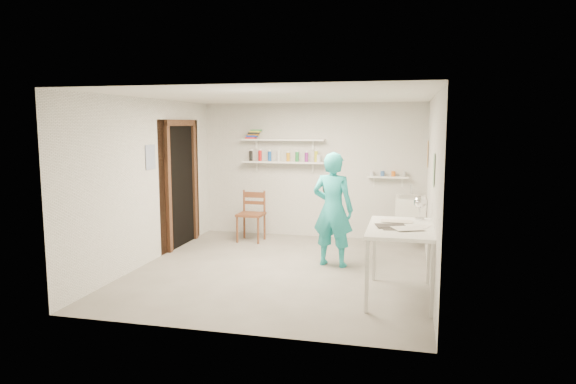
% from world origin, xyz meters
% --- Properties ---
extents(floor, '(4.00, 4.50, 0.02)m').
position_xyz_m(floor, '(0.00, 0.00, -0.01)').
color(floor, slate).
rests_on(floor, ground).
extents(ceiling, '(4.00, 4.50, 0.02)m').
position_xyz_m(ceiling, '(0.00, 0.00, 2.41)').
color(ceiling, silver).
rests_on(ceiling, wall_back).
extents(wall_back, '(4.00, 0.02, 2.40)m').
position_xyz_m(wall_back, '(0.00, 2.26, 1.20)').
color(wall_back, silver).
rests_on(wall_back, ground).
extents(wall_front, '(4.00, 0.02, 2.40)m').
position_xyz_m(wall_front, '(0.00, -2.26, 1.20)').
color(wall_front, silver).
rests_on(wall_front, ground).
extents(wall_left, '(0.02, 4.50, 2.40)m').
position_xyz_m(wall_left, '(-2.01, 0.00, 1.20)').
color(wall_left, silver).
rests_on(wall_left, ground).
extents(wall_right, '(0.02, 4.50, 2.40)m').
position_xyz_m(wall_right, '(2.01, 0.00, 1.20)').
color(wall_right, silver).
rests_on(wall_right, ground).
extents(doorway_recess, '(0.02, 0.90, 2.00)m').
position_xyz_m(doorway_recess, '(-1.99, 1.05, 1.00)').
color(doorway_recess, black).
rests_on(doorway_recess, wall_left).
extents(corridor_box, '(1.40, 1.50, 2.10)m').
position_xyz_m(corridor_box, '(-2.70, 1.05, 1.05)').
color(corridor_box, brown).
rests_on(corridor_box, ground).
extents(door_lintel, '(0.06, 1.05, 0.10)m').
position_xyz_m(door_lintel, '(-1.97, 1.05, 2.05)').
color(door_lintel, brown).
rests_on(door_lintel, wall_left).
extents(door_jamb_near, '(0.06, 0.10, 2.00)m').
position_xyz_m(door_jamb_near, '(-1.97, 0.55, 1.00)').
color(door_jamb_near, brown).
rests_on(door_jamb_near, ground).
extents(door_jamb_far, '(0.06, 0.10, 2.00)m').
position_xyz_m(door_jamb_far, '(-1.97, 1.55, 1.00)').
color(door_jamb_far, brown).
rests_on(door_jamb_far, ground).
extents(shelf_lower, '(1.50, 0.22, 0.03)m').
position_xyz_m(shelf_lower, '(-0.50, 2.13, 1.35)').
color(shelf_lower, white).
rests_on(shelf_lower, wall_back).
extents(shelf_upper, '(1.50, 0.22, 0.03)m').
position_xyz_m(shelf_upper, '(-0.50, 2.13, 1.75)').
color(shelf_upper, white).
rests_on(shelf_upper, wall_back).
extents(ledge_shelf, '(0.70, 0.14, 0.03)m').
position_xyz_m(ledge_shelf, '(1.35, 2.17, 1.12)').
color(ledge_shelf, white).
rests_on(ledge_shelf, wall_back).
extents(poster_left, '(0.01, 0.28, 0.36)m').
position_xyz_m(poster_left, '(-1.99, 0.05, 1.55)').
color(poster_left, '#334C7F').
rests_on(poster_left, wall_left).
extents(poster_right_a, '(0.01, 0.34, 0.42)m').
position_xyz_m(poster_right_a, '(1.99, 1.80, 1.55)').
color(poster_right_a, '#995933').
rests_on(poster_right_a, wall_right).
extents(poster_right_b, '(0.01, 0.30, 0.38)m').
position_xyz_m(poster_right_b, '(1.99, -0.55, 1.50)').
color(poster_right_b, '#3F724C').
rests_on(poster_right_b, wall_right).
extents(belfast_sink, '(0.48, 0.60, 0.30)m').
position_xyz_m(belfast_sink, '(1.75, 1.70, 0.70)').
color(belfast_sink, white).
rests_on(belfast_sink, wall_right).
extents(man, '(0.66, 0.49, 1.64)m').
position_xyz_m(man, '(0.66, 0.39, 0.82)').
color(man, '#24B2B7').
rests_on(man, ground).
extents(wall_clock, '(0.30, 0.09, 0.30)m').
position_xyz_m(wall_clock, '(0.62, 0.60, 1.09)').
color(wall_clock, beige).
rests_on(wall_clock, man).
extents(wooden_chair, '(0.45, 0.43, 0.94)m').
position_xyz_m(wooden_chair, '(-0.95, 1.60, 0.47)').
color(wooden_chair, brown).
rests_on(wooden_chair, ground).
extents(work_table, '(0.76, 1.27, 0.85)m').
position_xyz_m(work_table, '(1.64, -0.79, 0.42)').
color(work_table, white).
rests_on(work_table, ground).
extents(desk_lamp, '(0.16, 0.16, 0.16)m').
position_xyz_m(desk_lamp, '(1.85, -0.28, 1.07)').
color(desk_lamp, silver).
rests_on(desk_lamp, work_table).
extents(spray_cans, '(1.29, 0.06, 0.17)m').
position_xyz_m(spray_cans, '(-0.50, 2.13, 1.45)').
color(spray_cans, black).
rests_on(spray_cans, shelf_lower).
extents(book_stack, '(0.28, 0.14, 0.17)m').
position_xyz_m(book_stack, '(-1.05, 2.13, 1.85)').
color(book_stack, red).
rests_on(book_stack, shelf_upper).
extents(ledge_pots, '(0.48, 0.07, 0.09)m').
position_xyz_m(ledge_pots, '(1.35, 2.17, 1.18)').
color(ledge_pots, silver).
rests_on(ledge_pots, ledge_shelf).
extents(papers, '(0.30, 0.22, 0.02)m').
position_xyz_m(papers, '(1.64, -0.79, 0.86)').
color(papers, silver).
rests_on(papers, work_table).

